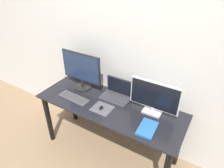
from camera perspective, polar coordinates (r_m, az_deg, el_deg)
name	(u,v)px	position (r m, az deg, el deg)	size (l,w,h in m)	color
ground_plane	(96,167)	(2.52, -4.59, -22.64)	(12.00, 12.00, 0.00)	#8C7051
wall_back	(127,48)	(2.17, 4.18, 10.30)	(7.00, 0.05, 2.50)	silver
desk	(109,115)	(2.25, -0.82, -8.85)	(1.63, 0.59, 0.72)	black
monitor_left	(81,70)	(2.35, -8.73, 3.89)	(0.52, 0.21, 0.45)	black
monitor_right	(154,97)	(2.00, 11.97, -3.77)	(0.50, 0.13, 0.36)	silver
laptop	(117,93)	(2.25, 1.36, -2.61)	(0.33, 0.21, 0.22)	#333338
keyboard	(74,98)	(2.29, -10.83, -3.92)	(0.37, 0.14, 0.02)	#4C4C51
mousepad	(102,108)	(2.11, -2.81, -6.99)	(0.21, 0.19, 0.00)	#47474C
mouse	(101,108)	(2.10, -3.14, -6.78)	(0.04, 0.06, 0.03)	black
book	(147,128)	(1.91, 10.05, -12.41)	(0.16, 0.25, 0.02)	#235B9E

